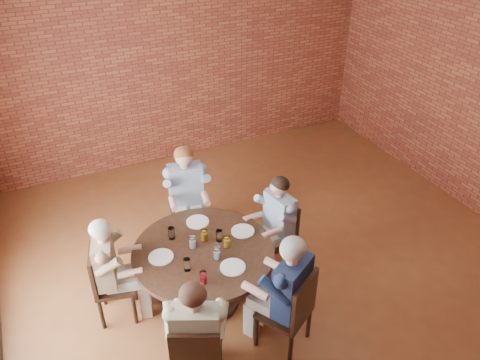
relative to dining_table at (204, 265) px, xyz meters
name	(u,v)px	position (x,y,z in m)	size (l,w,h in m)	color
floor	(281,284)	(0.90, -0.16, -0.53)	(7.00, 7.00, 0.00)	brown
wall_back	(177,58)	(0.90, 3.34, 1.17)	(7.00, 7.00, 0.00)	brown
dining_table	(204,265)	(0.00, 0.00, 0.00)	(1.51, 1.51, 0.75)	black
chair_a	(280,233)	(1.04, 0.18, -0.03)	(0.46, 0.46, 0.91)	black
diner_a	(275,225)	(0.96, 0.17, 0.11)	(0.50, 0.61, 1.28)	#36628D
chair_b	(187,204)	(0.22, 1.18, -0.01)	(0.52, 0.52, 0.96)	black
diner_b	(187,197)	(0.20, 1.10, 0.15)	(0.55, 0.67, 1.37)	#7F90A2
chair_c	(107,281)	(-1.00, 0.24, -0.03)	(0.48, 0.48, 0.91)	black
diner_c	(112,270)	(-0.93, 0.22, 0.11)	(0.50, 0.61, 1.28)	brown
chair_d	(197,358)	(-0.48, -1.05, -0.02)	(0.57, 0.57, 0.94)	black
diner_d	(197,338)	(-0.44, -0.97, 0.14)	(0.53, 0.66, 1.34)	beige
chair_e	(293,310)	(0.56, -0.94, -0.01)	(0.62, 0.62, 0.96)	black
diner_e	(285,293)	(0.51, -0.86, 0.16)	(0.56, 0.69, 1.38)	#182444
plate_a	(243,231)	(0.51, 0.10, 0.23)	(0.26, 0.26, 0.01)	white
plate_b	(198,222)	(0.11, 0.47, 0.23)	(0.26, 0.26, 0.01)	white
plate_c	(161,257)	(-0.44, 0.07, 0.23)	(0.26, 0.26, 0.01)	white
plate_d	(233,267)	(0.17, -0.38, 0.23)	(0.26, 0.26, 0.01)	white
glass_a	(219,236)	(0.21, 0.07, 0.29)	(0.07, 0.07, 0.14)	white
glass_b	(204,235)	(0.07, 0.15, 0.29)	(0.07, 0.07, 0.14)	white
glass_c	(172,233)	(-0.24, 0.33, 0.29)	(0.07, 0.07, 0.14)	white
glass_d	(193,242)	(-0.09, 0.09, 0.29)	(0.07, 0.07, 0.14)	white
glass_e	(187,264)	(-0.25, -0.21, 0.29)	(0.07, 0.07, 0.14)	white
glass_f	(203,277)	(-0.17, -0.45, 0.29)	(0.07, 0.07, 0.14)	white
glass_g	(217,253)	(0.08, -0.18, 0.29)	(0.07, 0.07, 0.14)	white
glass_h	(227,241)	(0.25, -0.05, 0.29)	(0.07, 0.07, 0.14)	white
smartphone	(238,264)	(0.23, -0.36, 0.23)	(0.07, 0.14, 0.01)	black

